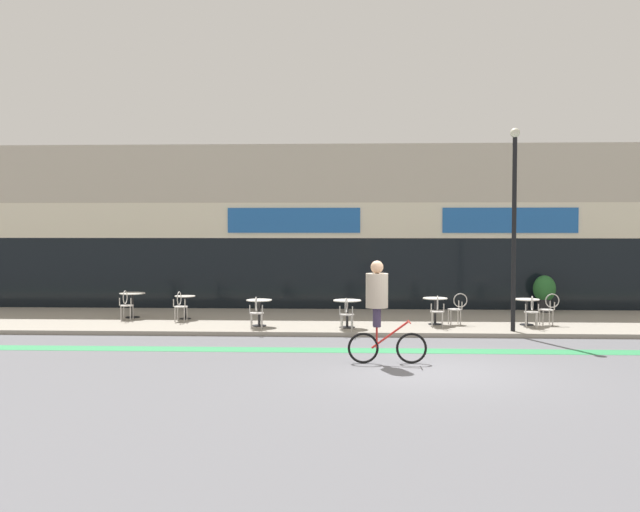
{
  "coord_description": "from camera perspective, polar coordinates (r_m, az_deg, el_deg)",
  "views": [
    {
      "loc": [
        -1.55,
        -15.23,
        3.01
      ],
      "look_at": [
        -2.58,
        6.71,
        2.06
      ],
      "focal_mm": 42.0,
      "sensor_mm": 36.0,
      "label": 1
    }
  ],
  "objects": [
    {
      "name": "ground_plane",
      "position": [
        15.6,
        8.43,
        -8.66
      ],
      "size": [
        120.0,
        120.0,
        0.0
      ],
      "primitive_type": "plane",
      "color": "#5B5B60"
    },
    {
      "name": "sidewalk_slab",
      "position": [
        22.72,
        6.59,
        -4.99
      ],
      "size": [
        40.0,
        5.5,
        0.12
      ],
      "primitive_type": "cube",
      "color": "gray",
      "rests_on": "ground"
    },
    {
      "name": "storefront_facade",
      "position": [
        27.24,
        5.94,
        2.1
      ],
      "size": [
        40.0,
        4.06,
        5.7
      ],
      "color": "#B2A899",
      "rests_on": "ground"
    },
    {
      "name": "bike_lane_stripe",
      "position": [
        17.95,
        7.66,
        -7.18
      ],
      "size": [
        36.0,
        0.7,
        0.01
      ],
      "primitive_type": "cube",
      "color": "#2D844C",
      "rests_on": "ground"
    },
    {
      "name": "bistro_table_0",
      "position": [
        23.71,
        -14.1,
        -3.25
      ],
      "size": [
        0.78,
        0.78,
        0.76
      ],
      "color": "black",
      "rests_on": "sidewalk_slab"
    },
    {
      "name": "bistro_table_1",
      "position": [
        23.05,
        -10.24,
        -3.51
      ],
      "size": [
        0.61,
        0.61,
        0.71
      ],
      "color": "black",
      "rests_on": "sidewalk_slab"
    },
    {
      "name": "bistro_table_2",
      "position": [
        21.17,
        -4.66,
        -3.91
      ],
      "size": [
        0.72,
        0.72,
        0.75
      ],
      "color": "black",
      "rests_on": "sidewalk_slab"
    },
    {
      "name": "bistro_table_3",
      "position": [
        20.79,
        2.08,
        -3.96
      ],
      "size": [
        0.78,
        0.78,
        0.77
      ],
      "color": "black",
      "rests_on": "sidewalk_slab"
    },
    {
      "name": "bistro_table_4",
      "position": [
        21.69,
        8.77,
        -3.75
      ],
      "size": [
        0.7,
        0.7,
        0.77
      ],
      "color": "black",
      "rests_on": "sidewalk_slab"
    },
    {
      "name": "bistro_table_5",
      "position": [
        22.13,
        15.48,
        -3.72
      ],
      "size": [
        0.7,
        0.7,
        0.74
      ],
      "color": "black",
      "rests_on": "sidewalk_slab"
    },
    {
      "name": "cafe_chair_0_near",
      "position": [
        23.12,
        -14.55,
        -3.49
      ],
      "size": [
        0.4,
        0.58,
        0.9
      ],
      "rotation": [
        0.0,
        0.0,
        1.58
      ],
      "color": "#B7B2AD",
      "rests_on": "sidewalk_slab"
    },
    {
      "name": "cafe_chair_1_near",
      "position": [
        22.44,
        -10.61,
        -3.63
      ],
      "size": [
        0.42,
        0.58,
        0.9
      ],
      "rotation": [
        0.0,
        0.0,
        1.52
      ],
      "color": "#B7B2AD",
      "rests_on": "sidewalk_slab"
    },
    {
      "name": "cafe_chair_2_near",
      "position": [
        20.55,
        -4.87,
        -4.15
      ],
      "size": [
        0.42,
        0.58,
        0.9
      ],
      "rotation": [
        0.0,
        0.0,
        1.62
      ],
      "color": "#B7B2AD",
      "rests_on": "sidewalk_slab"
    },
    {
      "name": "cafe_chair_3_near",
      "position": [
        20.17,
        2.04,
        -4.27
      ],
      "size": [
        0.45,
        0.6,
        0.9
      ],
      "rotation": [
        0.0,
        0.0,
        1.45
      ],
      "color": "#B7B2AD",
      "rests_on": "sidewalk_slab"
    },
    {
      "name": "cafe_chair_4_near",
      "position": [
        21.07,
        8.93,
        -4.01
      ],
      "size": [
        0.43,
        0.59,
        0.9
      ],
      "rotation": [
        0.0,
        0.0,
        1.5
      ],
      "color": "#B7B2AD",
      "rests_on": "sidewalk_slab"
    },
    {
      "name": "cafe_chair_4_side",
      "position": [
        21.77,
        10.4,
        -3.81
      ],
      "size": [
        0.6,
        0.45,
        0.9
      ],
      "rotation": [
        0.0,
        0.0,
        3.27
      ],
      "color": "#B7B2AD",
      "rests_on": "sidewalk_slab"
    },
    {
      "name": "cafe_chair_5_near",
      "position": [
        21.52,
        15.83,
        -3.94
      ],
      "size": [
        0.45,
        0.6,
        0.9
      ],
      "rotation": [
        0.0,
        0.0,
        1.45
      ],
      "color": "#B7B2AD",
      "rests_on": "sidewalk_slab"
    },
    {
      "name": "cafe_chair_5_side",
      "position": [
        22.28,
        17.05,
        -3.74
      ],
      "size": [
        0.59,
        0.43,
        0.9
      ],
      "rotation": [
        0.0,
        0.0,
        3.23
      ],
      "color": "#B7B2AD",
      "rests_on": "sidewalk_slab"
    },
    {
      "name": "planter_pot",
      "position": [
        25.54,
        16.73,
        -2.6
      ],
      "size": [
        0.73,
        0.73,
        1.2
      ],
      "color": "#232326",
      "rests_on": "sidewalk_slab"
    },
    {
      "name": "lamp_post",
      "position": [
        20.64,
        14.58,
        3.05
      ],
      "size": [
        0.26,
        0.26,
        5.43
      ],
      "color": "black",
      "rests_on": "sidewalk_slab"
    },
    {
      "name": "cyclist_0",
      "position": [
        16.1,
        4.51,
        -3.51
      ],
      "size": [
        1.71,
        0.51,
        2.22
      ],
      "rotation": [
        0.0,
        0.0,
        0.03
      ],
      "color": "black",
      "rests_on": "ground"
    }
  ]
}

